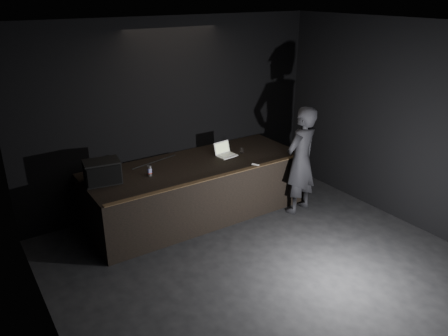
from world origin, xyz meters
name	(u,v)px	position (x,y,z in m)	size (l,w,h in m)	color
ground	(294,290)	(0.00, 0.00, 0.00)	(7.00, 7.00, 0.00)	black
room_walls	(305,156)	(0.00, 0.00, 2.02)	(6.10, 7.10, 3.52)	black
stage_riser	(197,189)	(0.00, 2.73, 0.50)	(4.00, 1.50, 1.00)	black
riser_lip	(217,177)	(0.00, 2.02, 1.01)	(3.92, 0.10, 0.01)	brown
stage_monitor	(102,172)	(-1.67, 2.84, 1.19)	(0.62, 0.49, 0.38)	black
cable	(154,162)	(-0.60, 3.21, 1.01)	(0.02, 0.02, 0.98)	black
laptop	(225,152)	(0.67, 2.81, 1.06)	(0.39, 0.36, 0.24)	silver
beer_can	(149,171)	(-0.92, 2.69, 1.09)	(0.08, 0.08, 0.18)	silver
plastic_cup	(242,150)	(1.02, 2.73, 1.05)	(0.08, 0.08, 0.10)	white
wii_remote	(255,165)	(0.85, 2.08, 1.01)	(0.03, 0.14, 0.03)	white
person	(301,161)	(1.66, 1.78, 1.01)	(0.74, 0.48, 2.03)	black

